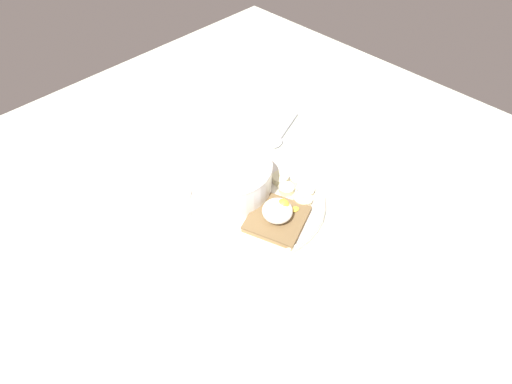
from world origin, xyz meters
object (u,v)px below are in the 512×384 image
toast_slice (277,219)px  banana_slice_left (286,189)px  banana_slice_back (306,189)px  spoon (282,134)px  banana_slice_front (279,177)px  poached_egg (278,210)px  banana_slice_inner (297,180)px  banana_slice_right (303,200)px  oatmeal_bowl (231,177)px

toast_slice → banana_slice_left: bearing=-151.3°
banana_slice_back → spoon: banana_slice_back is taller
toast_slice → banana_slice_back: 8.92cm
banana_slice_left → banana_slice_back: size_ratio=0.87×
banana_slice_back → spoon: (-9.76, -14.64, -1.27)cm
toast_slice → banana_slice_back: bearing=-174.1°
toast_slice → banana_slice_front: (-7.61, -6.55, -0.04)cm
poached_egg → spoon: 24.47cm
poached_egg → banana_slice_left: bearing=-150.7°
banana_slice_inner → banana_slice_back: bearing=75.0°
poached_egg → spoon: (-18.52, -15.60, -3.56)cm
banana_slice_back → banana_slice_right: bearing=27.4°
banana_slice_back → poached_egg: bearing=6.3°
banana_slice_inner → spoon: (-9.03, -11.94, -1.20)cm
banana_slice_front → banana_slice_left: bearing=67.7°
oatmeal_bowl → toast_slice: oatmeal_bowl is taller
toast_slice → banana_slice_back: size_ratio=2.55×
banana_slice_front → banana_slice_inner: 3.53cm
banana_slice_front → banana_slice_left: size_ratio=1.09×
banana_slice_back → banana_slice_inner: (-0.72, -2.70, -0.07)cm
spoon → banana_slice_back: bearing=56.3°
toast_slice → banana_slice_right: (-6.50, 0.31, -0.02)cm
poached_egg → banana_slice_inner: 10.44cm
poached_egg → banana_slice_back: 9.11cm
banana_slice_front → banana_slice_left: (1.26, 3.07, -0.01)cm
banana_slice_right → spoon: bearing=-127.4°
banana_slice_back → banana_slice_inner: size_ratio=1.54×
banana_slice_right → spoon: (-12.13, -15.87, -1.30)cm
banana_slice_left → banana_slice_right: 3.79cm
banana_slice_back → toast_slice: bearing=5.9°
toast_slice → banana_slice_front: size_ratio=2.69×
poached_egg → oatmeal_bowl: bearing=-87.4°
oatmeal_bowl → poached_egg: bearing=92.6°
oatmeal_bowl → banana_slice_inner: size_ratio=4.82×
toast_slice → poached_egg: poached_egg is taller
oatmeal_bowl → poached_egg: oatmeal_bowl is taller
banana_slice_left → banana_slice_right: bearing=92.2°
toast_slice → banana_slice_inner: same height
banana_slice_left → banana_slice_right: size_ratio=1.01×
banana_slice_front → spoon: 14.29cm
oatmeal_bowl → toast_slice: 11.26cm
banana_slice_front → banana_slice_back: same height
oatmeal_bowl → banana_slice_front: (-8.01, 4.37, -2.79)cm
oatmeal_bowl → banana_slice_front: oatmeal_bowl is taller
banana_slice_front → banana_slice_left: 3.32cm
oatmeal_bowl → banana_slice_back: (-9.26, 9.99, -2.80)cm
banana_slice_left → banana_slice_front: bearing=-112.3°
toast_slice → banana_slice_back: banana_slice_back is taller
banana_slice_front → spoon: bearing=-140.7°
banana_slice_left → banana_slice_back: same height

